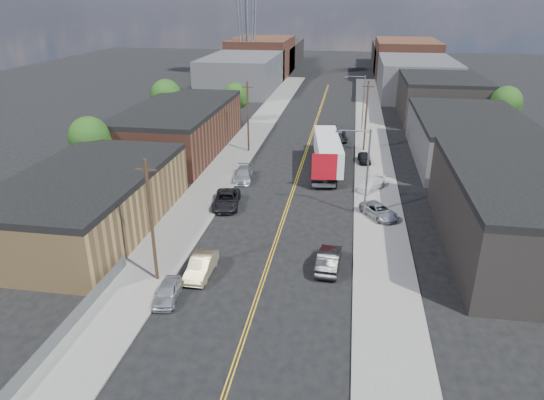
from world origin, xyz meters
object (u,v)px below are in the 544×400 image
(car_ahead_truck, at_px, (339,137))
(car_right_lot_c, at_px, (364,158))
(car_left_a, at_px, (168,292))
(semi_truck, at_px, (328,149))
(car_left_c, at_px, (227,200))
(car_right_lot_a, at_px, (379,211))
(car_left_d, at_px, (243,175))
(car_left_b, at_px, (201,266))
(car_right_oncoming, at_px, (329,260))
(car_right_lot_b, at_px, (371,184))

(car_ahead_truck, bearing_deg, car_right_lot_c, -76.72)
(car_left_a, bearing_deg, semi_truck, 66.16)
(car_left_c, bearing_deg, car_right_lot_a, -9.21)
(semi_truck, relative_size, car_left_d, 3.42)
(car_right_lot_a, xyz_separation_m, car_ahead_truck, (-4.96, 28.14, -0.12))
(car_left_b, height_order, car_right_oncoming, car_right_oncoming)
(car_left_b, distance_m, car_ahead_truck, 42.50)
(car_right_lot_a, bearing_deg, car_left_b, -170.61)
(car_right_lot_c, bearing_deg, car_left_a, -118.36)
(car_left_c, bearing_deg, car_right_lot_b, 17.86)
(semi_truck, distance_m, car_right_oncoming, 25.79)
(semi_truck, relative_size, car_left_b, 3.62)
(car_left_b, bearing_deg, car_right_oncoming, 15.26)
(semi_truck, relative_size, car_right_lot_a, 3.69)
(car_left_d, bearing_deg, car_right_lot_c, 24.94)
(car_left_b, relative_size, car_right_lot_a, 1.02)
(car_right_oncoming, bearing_deg, car_left_b, 18.11)
(semi_truck, bearing_deg, car_right_oncoming, -93.69)
(car_ahead_truck, bearing_deg, car_left_a, -109.50)
(car_left_b, relative_size, car_left_c, 0.84)
(car_right_lot_a, bearing_deg, car_right_lot_b, 61.69)
(car_left_d, xyz_separation_m, car_right_lot_b, (15.20, -0.86, 0.06))
(car_right_lot_a, bearing_deg, car_ahead_truck, 66.79)
(car_left_c, xyz_separation_m, car_right_oncoming, (11.40, -11.06, 0.04))
(car_right_lot_a, bearing_deg, car_right_lot_c, 60.89)
(car_right_oncoming, xyz_separation_m, car_right_lot_b, (3.80, 18.36, -0.03))
(car_right_lot_a, height_order, car_right_lot_c, car_right_lot_a)
(car_right_lot_b, bearing_deg, car_right_lot_a, -53.63)
(semi_truck, relative_size, car_left_a, 4.36)
(car_left_d, distance_m, car_right_lot_b, 15.22)
(car_right_oncoming, relative_size, car_ahead_truck, 1.02)
(car_left_b, distance_m, car_right_lot_c, 33.52)
(car_right_lot_a, xyz_separation_m, car_right_lot_b, (-0.66, 7.69, -0.01))
(semi_truck, distance_m, car_left_d, 11.93)
(car_left_a, xyz_separation_m, car_left_c, (0.00, 17.48, 0.11))
(semi_truck, relative_size, car_right_lot_c, 4.59)
(semi_truck, height_order, car_left_b, semi_truck)
(car_left_d, xyz_separation_m, car_right_lot_c, (14.60, 8.97, 0.06))
(car_left_a, distance_m, car_right_lot_b, 29.06)
(car_left_a, height_order, car_ahead_truck, car_ahead_truck)
(semi_truck, xyz_separation_m, car_left_d, (-9.86, -6.46, -1.78))
(car_left_a, relative_size, car_left_c, 0.70)
(car_right_oncoming, bearing_deg, car_left_d, -55.90)
(car_right_lot_b, height_order, car_right_lot_c, car_right_lot_b)
(car_left_d, bearing_deg, car_right_oncoming, -65.96)
(car_left_c, bearing_deg, car_left_d, 82.22)
(car_right_oncoming, bearing_deg, car_ahead_truck, -85.83)
(car_left_c, relative_size, car_right_oncoming, 1.13)
(car_right_lot_c, height_order, car_ahead_truck, car_right_lot_c)
(car_right_oncoming, relative_size, car_right_lot_a, 1.07)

